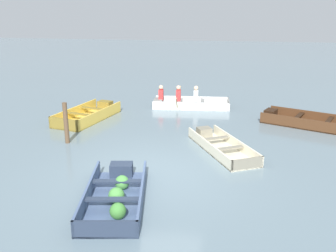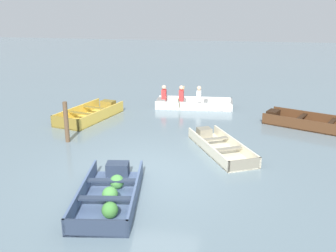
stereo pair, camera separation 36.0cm
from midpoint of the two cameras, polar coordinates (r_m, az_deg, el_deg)
name	(u,v)px [view 2 (the right image)]	position (r m, az deg, el deg)	size (l,w,h in m)	color
ground_plane	(148,173)	(9.35, -2.02, -7.11)	(80.00, 80.00, 0.00)	slate
dinghy_slate_blue_foreground	(111,193)	(8.15, -7.46, -10.06)	(1.66, 2.90, 0.37)	#475B7F
skiff_cream_near_moored	(219,146)	(10.87, 8.73, -3.09)	(2.19, 2.94, 0.31)	beige
skiff_dark_varnish_mid_moored	(311,123)	(13.79, 21.63, 0.38)	(3.55, 2.39, 0.38)	#4C2D19
skiff_yellow_far_moored	(92,114)	(14.15, -10.77, 1.82)	(1.74, 3.02, 0.41)	#E5BC47
rowboat_white_with_crew	(189,102)	(15.44, 3.87, 3.62)	(3.16, 2.37, 0.90)	white
mooring_post	(66,122)	(11.60, -14.38, 0.57)	(0.14, 0.14, 1.25)	brown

